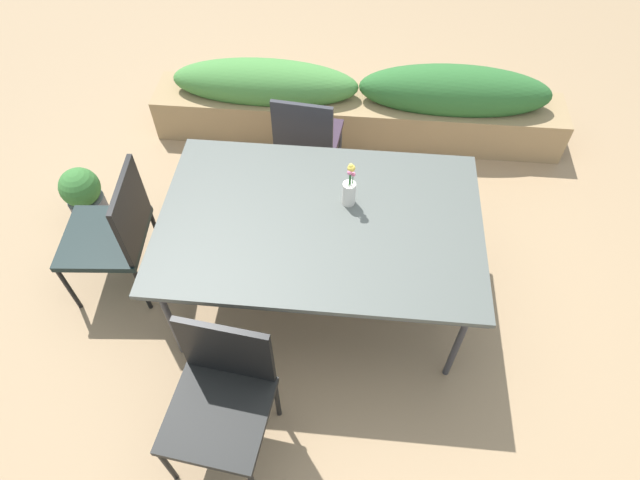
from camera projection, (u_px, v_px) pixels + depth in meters
ground_plane at (336, 284)px, 3.59m from camera, size 12.00×12.00×0.00m
dining_table at (320, 224)px, 2.99m from camera, size 1.79×1.17×0.75m
chair_near_left at (221, 393)px, 2.60m from camera, size 0.54×0.54×0.89m
chair_far_side at (307, 137)px, 3.75m from camera, size 0.47×0.47×0.88m
chair_end_left at (115, 230)px, 3.23m from camera, size 0.53×0.53×0.91m
flower_vase at (349, 190)px, 2.96m from camera, size 0.07×0.07×0.30m
planter_box at (360, 103)px, 4.30m from camera, size 3.28×0.45×0.68m
potted_plant at (83, 195)px, 3.79m from camera, size 0.28×0.28×0.44m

